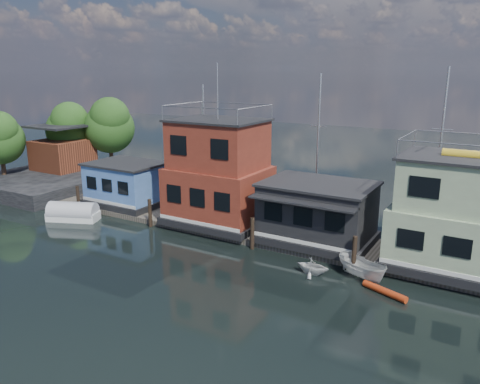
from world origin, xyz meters
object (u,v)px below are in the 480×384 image
Objects in this scene: houseboat_red at (219,175)px; houseboat_green at (465,217)px; dinghy_white at (312,266)px; red_kayak at (385,291)px; houseboat_blue at (127,184)px; motorboat at (362,269)px; tarp_runabout at (73,213)px; houseboat_dark at (317,212)px.

houseboat_green is at bearing 0.00° from houseboat_red.
red_kayak is (4.36, -0.45, -0.33)m from dinghy_white.
houseboat_blue is 22.14m from motorboat.
houseboat_green reaches higher than red_kayak.
tarp_runabout is at bearing 89.68° from dinghy_white.
motorboat is (-1.63, 1.25, 0.47)m from red_kayak.
red_kayak is at bearing -100.57° from motorboat.
houseboat_dark is (8.00, -0.02, -1.69)m from houseboat_red.
houseboat_green is 1.96× the size of tarp_runabout.
houseboat_red is at bearing -178.89° from red_kayak.
dinghy_white is at bearing -22.35° from tarp_runabout.
houseboat_dark is 2.82× the size of red_kayak.
houseboat_dark is at bearing 160.88° from red_kayak.
tarp_runabout is 23.21m from motorboat.
houseboat_green is at bearing 0.12° from houseboat_dark.
motorboat is (12.28, -3.68, -3.44)m from houseboat_red.
houseboat_red is 3.43× the size of motorboat.
houseboat_blue reaches higher than red_kayak.
houseboat_red is 12.40m from tarp_runabout.
motorboat is at bearing -74.77° from dinghy_white.
houseboat_red is 15.26m from red_kayak.
motorboat is (4.28, -3.66, -1.75)m from houseboat_dark.
houseboat_red is 4.51× the size of red_kayak.
houseboat_green reaches higher than houseboat_blue.
houseboat_red reaches higher than motorboat.
houseboat_dark is at bearing 76.44° from motorboat.
tarp_runabout is at bearing -106.43° from houseboat_blue.
houseboat_blue is 5.22m from tarp_runabout.
houseboat_dark reaches higher than dinghy_white.
red_kayak is at bearing -23.53° from tarp_runabout.
tarp_runabout is (-24.81, 0.17, 0.41)m from red_kayak.
houseboat_dark is 8.00m from red_kayak.
houseboat_red is 13.27m from motorboat.
dinghy_white is at bearing 133.35° from motorboat.
dinghy_white is at bearing -165.28° from red_kayak.
houseboat_dark is 19.57m from tarp_runabout.
houseboat_green is 4.22× the size of dinghy_white.
houseboat_red is 2.76× the size of tarp_runabout.
dinghy_white reaches higher than red_kayak.
motorboat is (-4.72, -3.68, -2.88)m from houseboat_green.
houseboat_dark is 0.88× the size of houseboat_green.
houseboat_blue is 24.00m from red_kayak.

